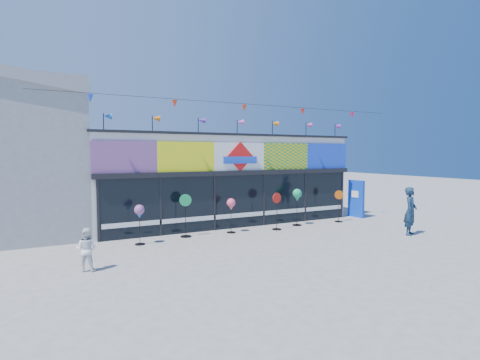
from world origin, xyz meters
TOP-DOWN VIEW (x-y plane):
  - ground at (0.00, 0.00)m, footprint 80.00×80.00m
  - kite_shop at (0.00, 5.94)m, footprint 16.00×5.70m
  - blue_sign at (6.53, 3.15)m, footprint 0.23×0.95m
  - spinner_0 at (-4.54, 2.32)m, footprint 0.36×0.36m
  - spinner_1 at (-2.69, 2.76)m, footprint 0.47×0.42m
  - spinner_2 at (-0.79, 2.63)m, footprint 0.36×0.36m
  - spinner_3 at (1.21, 2.31)m, footprint 0.44×0.40m
  - spinner_4 at (2.52, 2.68)m, footprint 0.42×0.42m
  - spinner_5 at (4.81, 2.50)m, footprint 0.41×0.38m
  - adult_man at (5.35, -0.99)m, footprint 0.83×0.73m
  - child at (-6.50, -0.03)m, footprint 0.67×0.58m

SIDE VIEW (x-z plane):
  - ground at x=0.00m, z-range 0.00..0.00m
  - child at x=-6.50m, z-range 0.00..1.20m
  - spinner_5 at x=4.81m, z-range 0.04..1.54m
  - spinner_3 at x=1.21m, z-range 0.05..1.62m
  - spinner_1 at x=-2.69m, z-range 0.05..1.71m
  - blue_sign at x=6.53m, z-range 0.00..1.88m
  - adult_man at x=5.35m, z-range 0.00..1.91m
  - spinner_2 at x=-0.79m, z-range 0.42..1.84m
  - spinner_0 at x=-4.54m, z-range 0.43..1.86m
  - spinner_4 at x=2.52m, z-range 0.50..2.15m
  - kite_shop at x=0.00m, z-range -0.61..4.70m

